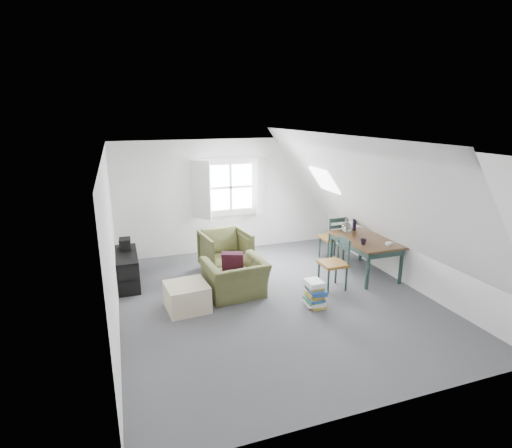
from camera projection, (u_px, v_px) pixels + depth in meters
name	position (u px, v px, depth m)	size (l,w,h in m)	color
floor	(275.00, 299.00, 6.73)	(5.50, 5.50, 0.00)	#4B4B50
ceiling	(277.00, 149.00, 6.06)	(5.50, 5.50, 0.00)	white
wall_back	(230.00, 196.00, 8.89)	(5.00, 5.00, 0.00)	white
wall_front	(382.00, 303.00, 3.89)	(5.00, 5.00, 0.00)	white
wall_left	(111.00, 245.00, 5.60)	(5.50, 5.50, 0.00)	white
wall_right	(405.00, 216.00, 7.18)	(5.50, 5.50, 0.00)	white
slope_left	(177.00, 203.00, 5.76)	(5.50, 5.50, 0.00)	white
slope_right	(362.00, 190.00, 6.74)	(5.50, 5.50, 0.00)	white
dormer_window	(231.00, 188.00, 8.77)	(1.71, 0.35, 1.30)	white
skylight	(324.00, 180.00, 7.93)	(0.55, 0.75, 0.04)	white
armchair_near	(236.00, 295.00, 6.88)	(0.98, 0.86, 0.64)	#4B4E27
armchair_far	(226.00, 271.00, 7.95)	(0.87, 0.90, 0.81)	#4B4E27
throw_pillow	(233.00, 261.00, 6.86)	(0.37, 0.11, 0.37)	#3C1023
ottoman	(187.00, 297.00, 6.35)	(0.64, 0.64, 0.42)	#C3B392
dining_table	(365.00, 243.00, 7.65)	(0.86, 1.44, 0.72)	#352010
demijohn	(346.00, 227.00, 7.96)	(0.21, 0.21, 0.29)	silver
vase_twigs	(354.00, 224.00, 8.12)	(0.08, 0.09, 0.61)	black
cup	(363.00, 244.00, 7.28)	(0.11, 0.11, 0.10)	black
paper_box	(389.00, 243.00, 7.28)	(0.12, 0.08, 0.04)	white
dining_chair_far	(333.00, 237.00, 8.42)	(0.45, 0.45, 0.97)	brown
dining_chair_near	(335.00, 262.00, 7.04)	(0.44, 0.44, 0.93)	brown
media_shelf	(128.00, 271.00, 7.25)	(0.38, 1.15, 0.59)	black
electronics_box	(125.00, 244.00, 7.40)	(0.20, 0.28, 0.22)	black
magazine_stack	(315.00, 294.00, 6.43)	(0.33, 0.39, 0.44)	#B29933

